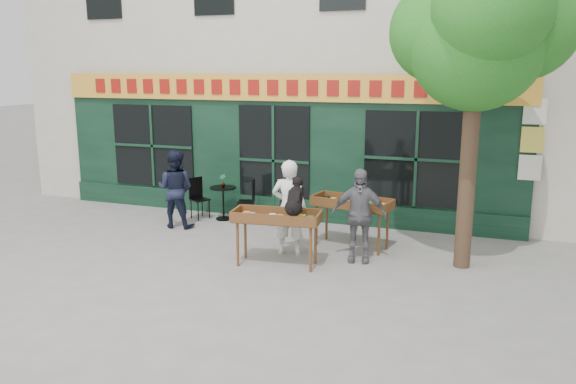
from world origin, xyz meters
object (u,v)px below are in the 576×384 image
(woman, at_px, (289,208))
(man_left, at_px, (175,189))
(book_cart_center, at_px, (277,220))
(man_right, at_px, (359,215))
(book_cart_right, at_px, (352,206))
(dog, at_px, (295,196))
(bistro_table, at_px, (223,196))

(woman, relative_size, man_left, 1.05)
(book_cart_center, relative_size, man_right, 0.92)
(book_cart_center, xyz_separation_m, man_left, (-2.96, 1.58, 0.03))
(man_right, bearing_deg, book_cart_right, 102.66)
(book_cart_center, bearing_deg, man_left, 145.65)
(dog, bearing_deg, man_left, 147.53)
(woman, bearing_deg, book_cart_right, -147.25)
(dog, relative_size, man_right, 0.35)
(book_cart_center, relative_size, woman, 0.87)
(dog, distance_m, man_right, 1.29)
(book_cart_center, relative_size, man_left, 0.92)
(dog, height_order, book_cart_right, dog)
(dog, height_order, man_left, man_left)
(man_left, bearing_deg, dog, 148.05)
(woman, xyz_separation_m, bistro_table, (-2.26, 1.83, -0.35))
(book_cart_center, relative_size, dog, 2.60)
(man_right, distance_m, bistro_table, 3.99)
(bistro_table, bearing_deg, book_cart_center, -47.76)
(woman, height_order, book_cart_right, woman)
(woman, bearing_deg, dog, 110.41)
(book_cart_center, height_order, woman, woman)
(dog, distance_m, woman, 0.88)
(man_right, bearing_deg, man_left, 159.16)
(bistro_table, height_order, man_left, man_left)
(woman, bearing_deg, man_right, 176.24)
(book_cart_right, xyz_separation_m, man_right, (0.30, -0.75, 0.02))
(bistro_table, bearing_deg, book_cart_right, -17.58)
(woman, distance_m, man_right, 1.30)
(book_cart_center, relative_size, bistro_table, 2.05)
(man_right, relative_size, man_left, 1.00)
(book_cart_center, distance_m, dog, 0.59)
(man_right, bearing_deg, dog, -150.60)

